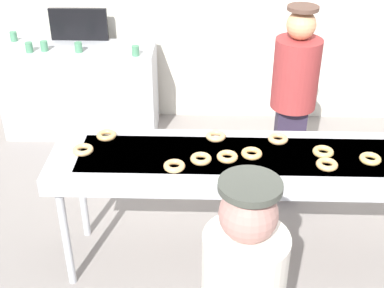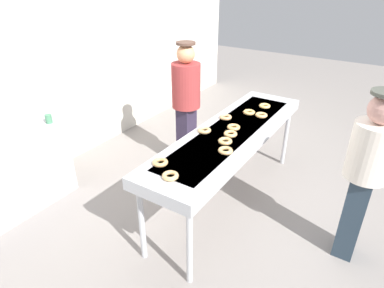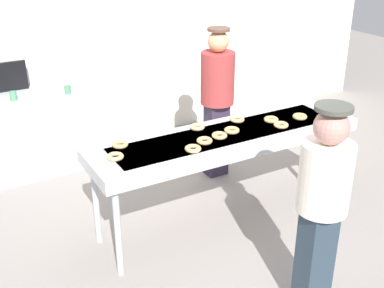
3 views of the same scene
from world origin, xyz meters
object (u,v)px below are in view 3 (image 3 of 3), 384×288
at_px(glazed_donut_5, 232,130).
at_px(glazed_donut_10, 219,136).
at_px(fryer_conveyor, 227,140).
at_px(paper_cup_1, 68,90).
at_px(glazed_donut_8, 271,119).
at_px(glazed_donut_9, 120,144).
at_px(glazed_donut_2, 197,127).
at_px(glazed_donut_6, 300,117).
at_px(customer_waiting, 322,199).
at_px(prep_counter, 12,137).
at_px(paper_cup_3, 13,96).
at_px(worker_baker, 217,93).
at_px(glazed_donut_1, 281,125).
at_px(glazed_donut_7, 115,157).
at_px(glazed_donut_4, 193,149).
at_px(glazed_donut_0, 205,141).

height_order(glazed_donut_5, glazed_donut_10, same).
distance_m(fryer_conveyor, paper_cup_1, 2.02).
distance_m(glazed_donut_8, glazed_donut_9, 1.51).
xyz_separation_m(fryer_conveyor, glazed_donut_2, (-0.19, 0.22, 0.09)).
distance_m(glazed_donut_6, customer_waiting, 1.58).
bearing_deg(glazed_donut_5, prep_counter, 129.23).
height_order(paper_cup_1, paper_cup_3, same).
distance_m(glazed_donut_8, worker_baker, 0.86).
height_order(prep_counter, paper_cup_1, paper_cup_1).
distance_m(glazed_donut_1, paper_cup_1, 2.41).
distance_m(glazed_donut_7, worker_baker, 1.77).
distance_m(glazed_donut_5, glazed_donut_10, 0.17).
distance_m(glazed_donut_4, glazed_donut_6, 1.29).
relative_size(glazed_donut_7, paper_cup_3, 1.43).
xyz_separation_m(glazed_donut_1, customer_waiting, (-0.61, -1.21, 0.00)).
bearing_deg(prep_counter, glazed_donut_4, -62.60).
bearing_deg(fryer_conveyor, paper_cup_3, 129.32).
xyz_separation_m(glazed_donut_8, glazed_donut_10, (-0.65, -0.08, 0.00)).
bearing_deg(glazed_donut_0, prep_counter, 121.92).
relative_size(glazed_donut_5, glazed_donut_9, 1.00).
bearing_deg(paper_cup_3, glazed_donut_7, -76.90).
xyz_separation_m(glazed_donut_8, paper_cup_1, (-1.48, 1.75, 0.04)).
xyz_separation_m(glazed_donut_4, customer_waiting, (0.37, -1.16, 0.00)).
bearing_deg(glazed_donut_4, fryer_conveyor, 20.88).
xyz_separation_m(glazed_donut_5, customer_waiting, (-0.14, -1.33, 0.00)).
height_order(glazed_donut_2, glazed_donut_6, same).
relative_size(glazed_donut_5, glazed_donut_8, 1.00).
xyz_separation_m(glazed_donut_0, glazed_donut_4, (-0.17, -0.09, 0.00)).
relative_size(glazed_donut_2, worker_baker, 0.08).
xyz_separation_m(glazed_donut_2, glazed_donut_10, (0.07, -0.27, 0.00)).
bearing_deg(prep_counter, fryer_conveyor, -51.44).
height_order(fryer_conveyor, glazed_donut_6, glazed_donut_6).
relative_size(glazed_donut_2, glazed_donut_8, 1.00).
bearing_deg(glazed_donut_6, worker_baker, 111.96).
relative_size(glazed_donut_6, prep_counter, 0.09).
distance_m(glazed_donut_0, glazed_donut_2, 0.32).
distance_m(glazed_donut_4, customer_waiting, 1.22).
bearing_deg(glazed_donut_6, glazed_donut_5, 176.74).
bearing_deg(glazed_donut_0, paper_cup_3, 122.32).
bearing_deg(glazed_donut_0, paper_cup_1, 109.45).
relative_size(glazed_donut_7, glazed_donut_9, 1.00).
distance_m(worker_baker, paper_cup_3, 2.20).
bearing_deg(worker_baker, customer_waiting, 90.78).
relative_size(glazed_donut_2, glazed_donut_4, 1.00).
bearing_deg(paper_cup_1, glazed_donut_5, -60.87).
relative_size(glazed_donut_1, glazed_donut_2, 1.00).
xyz_separation_m(glazed_donut_6, customer_waiting, (-0.91, -1.29, 0.00)).
xyz_separation_m(glazed_donut_5, paper_cup_3, (-1.57, 1.87, 0.04)).
xyz_separation_m(glazed_donut_9, glazed_donut_10, (0.85, -0.26, 0.00)).
distance_m(glazed_donut_10, customer_waiting, 1.29).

